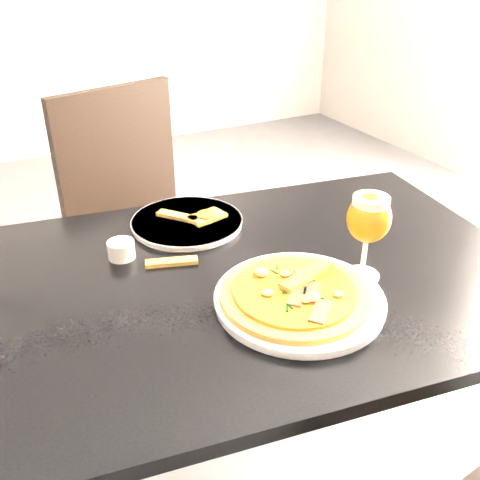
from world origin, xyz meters
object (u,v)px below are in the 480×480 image
chair_far (145,227)px  pizza (295,293)px  dining_table (251,307)px  beer_glass (369,219)px

chair_far → pizza: bearing=-102.6°
dining_table → pizza: (0.02, -0.14, 0.12)m
chair_far → beer_glass: 0.92m
chair_far → pizza: (0.04, -0.84, 0.24)m
beer_glass → chair_far: bearing=104.7°
pizza → beer_glass: beer_glass is taller
dining_table → beer_glass: bearing=-21.8°
pizza → chair_far: bearing=92.5°
chair_far → pizza: chair_far is taller
pizza → beer_glass: bearing=6.1°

